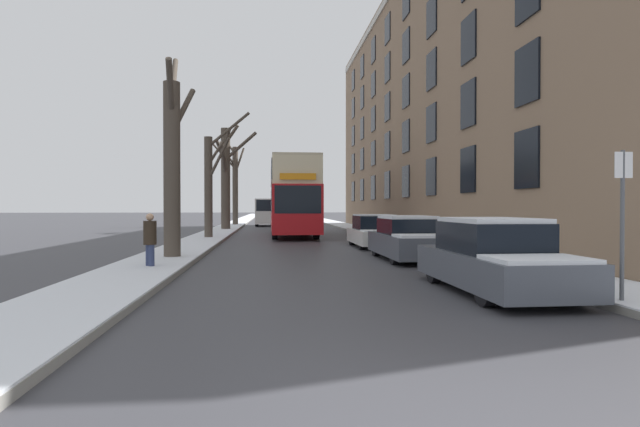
% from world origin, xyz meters
% --- Properties ---
extents(ground_plane, '(320.00, 320.00, 0.00)m').
position_xyz_m(ground_plane, '(0.00, 0.00, 0.00)').
color(ground_plane, '#38383D').
extents(sidewalk_left, '(2.14, 130.00, 0.16)m').
position_xyz_m(sidewalk_left, '(-5.03, 53.00, 0.08)').
color(sidewalk_left, gray).
rests_on(sidewalk_left, ground).
extents(sidewalk_right, '(2.14, 130.00, 0.16)m').
position_xyz_m(sidewalk_right, '(5.03, 53.00, 0.08)').
color(sidewalk_right, gray).
rests_on(sidewalk_right, ground).
extents(terrace_facade_right, '(9.10, 40.53, 15.99)m').
position_xyz_m(terrace_facade_right, '(10.59, 26.18, 8.00)').
color(terrace_facade_right, '#8C7056').
rests_on(terrace_facade_right, ground).
extents(bare_tree_left_0, '(0.99, 3.73, 7.11)m').
position_xyz_m(bare_tree_left_0, '(-4.78, 12.62, 3.21)').
color(bare_tree_left_0, '#4C4238').
rests_on(bare_tree_left_0, ground).
extents(bare_tree_left_1, '(2.43, 2.44, 6.76)m').
position_xyz_m(bare_tree_left_1, '(-4.79, 23.08, 3.05)').
color(bare_tree_left_1, '#4C4238').
rests_on(bare_tree_left_1, ground).
extents(bare_tree_left_2, '(2.90, 2.83, 7.73)m').
position_xyz_m(bare_tree_left_2, '(-4.79, 33.02, 4.12)').
color(bare_tree_left_2, '#4C4238').
rests_on(bare_tree_left_2, ground).
extents(bare_tree_left_3, '(2.95, 2.51, 8.44)m').
position_xyz_m(bare_tree_left_3, '(-4.84, 42.47, 4.06)').
color(bare_tree_left_3, '#4C4238').
rests_on(bare_tree_left_3, ground).
extents(double_decker_bus, '(2.62, 10.91, 4.48)m').
position_xyz_m(double_decker_bus, '(-0.25, 26.45, 2.53)').
color(double_decker_bus, red).
rests_on(double_decker_bus, ground).
extents(parked_car_0, '(1.85, 4.56, 1.52)m').
position_xyz_m(parked_car_0, '(2.88, 5.92, 0.69)').
color(parked_car_0, '#474C56').
rests_on(parked_car_0, ground).
extents(parked_car_1, '(1.81, 4.42, 1.45)m').
position_xyz_m(parked_car_1, '(2.88, 12.25, 0.67)').
color(parked_car_1, '#474C56').
rests_on(parked_car_1, ground).
extents(parked_car_2, '(1.84, 4.07, 1.42)m').
position_xyz_m(parked_car_2, '(2.88, 17.51, 0.65)').
color(parked_car_2, silver).
rests_on(parked_car_2, ground).
extents(oncoming_van, '(1.97, 5.14, 2.49)m').
position_xyz_m(oncoming_van, '(-1.94, 42.80, 1.34)').
color(oncoming_van, white).
rests_on(oncoming_van, ground).
extents(pedestrian_left_sidewalk, '(0.34, 0.34, 1.57)m').
position_xyz_m(pedestrian_left_sidewalk, '(-4.88, 9.97, 0.86)').
color(pedestrian_left_sidewalk, navy).
rests_on(pedestrian_left_sidewalk, ground).
extents(street_sign_post, '(0.32, 0.07, 2.70)m').
position_xyz_m(street_sign_post, '(4.26, 4.05, 1.54)').
color(street_sign_post, '#4C4F54').
rests_on(street_sign_post, ground).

